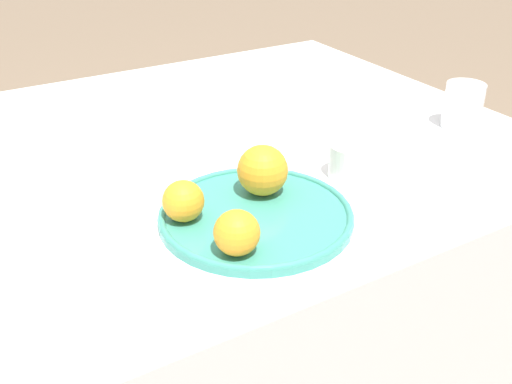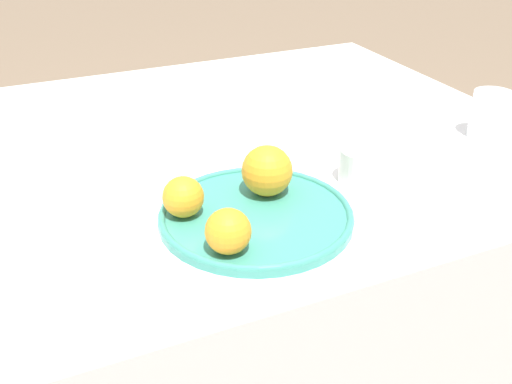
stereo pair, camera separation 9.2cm
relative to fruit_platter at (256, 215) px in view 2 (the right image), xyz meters
The scene contains 8 objects.
table 0.48m from the fruit_platter, 101.88° to the left, with size 1.53×1.05×0.70m.
fruit_platter is the anchor object (origin of this frame).
orange_0 0.08m from the fruit_platter, 49.91° to the left, with size 0.08×0.08×0.08m.
orange_1 0.12m from the fruit_platter, 134.60° to the right, with size 0.07×0.07×0.07m.
orange_2 0.12m from the fruit_platter, 158.87° to the left, with size 0.06×0.06×0.06m.
water_glass 0.57m from the fruit_platter, 10.14° to the left, with size 0.08×0.08×0.10m.
cup_0 0.22m from the fruit_platter, 11.01° to the left, with size 0.08×0.08×0.06m.
napkin 0.62m from the fruit_platter, 55.64° to the left, with size 0.15×0.13×0.01m.
Camera 2 is at (-0.26, -1.04, 1.20)m, focal length 42.00 mm.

